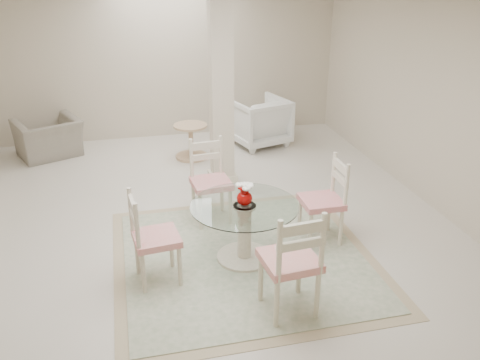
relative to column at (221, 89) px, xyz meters
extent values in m
plane|color=silver|center=(-0.50, -1.30, -1.35)|extent=(7.00, 7.00, 0.00)
cube|color=beige|center=(-0.50, 2.20, 0.00)|extent=(6.00, 0.02, 2.70)
cube|color=beige|center=(-0.50, -4.80, 0.00)|extent=(6.00, 0.02, 2.70)
cube|color=beige|center=(2.50, -1.30, 0.00)|extent=(0.02, 7.00, 2.70)
cube|color=beige|center=(0.00, 0.00, 0.00)|extent=(0.30, 0.30, 2.70)
cube|color=tan|center=(-0.20, -2.17, -1.35)|extent=(2.77, 2.77, 0.01)
cube|color=beige|center=(-0.20, -2.17, -1.34)|extent=(2.54, 2.54, 0.01)
cylinder|color=#EFE2C4|center=(-0.20, -2.17, -1.33)|extent=(0.59, 0.59, 0.04)
cylinder|color=#EFE2C4|center=(-0.20, -2.17, -1.01)|extent=(0.15, 0.15, 0.61)
cylinder|color=#EFE2C4|center=(-0.20, -2.17, -0.72)|extent=(0.24, 0.24, 0.02)
cylinder|color=white|center=(-0.20, -2.17, -0.70)|extent=(1.13, 1.13, 0.01)
ellipsoid|color=#9C0604|center=(-0.20, -2.17, -0.62)|extent=(0.16, 0.16, 0.16)
cylinder|color=#9C0604|center=(-0.20, -2.17, -0.52)|extent=(0.09, 0.09, 0.05)
cylinder|color=#9C0604|center=(-0.20, -2.17, -0.49)|extent=(0.14, 0.14, 0.02)
ellipsoid|color=white|center=(-0.20, -2.17, -0.47)|extent=(0.09, 0.09, 0.04)
ellipsoid|color=white|center=(-0.15, -2.15, -0.48)|extent=(0.09, 0.09, 0.04)
ellipsoid|color=white|center=(-0.24, -2.14, -0.48)|extent=(0.09, 0.09, 0.04)
ellipsoid|color=white|center=(-0.19, -2.22, -0.49)|extent=(0.09, 0.09, 0.04)
ellipsoid|color=white|center=(-0.16, -2.20, -0.48)|extent=(0.09, 0.09, 0.04)
cylinder|color=#F6E8CA|center=(0.55, -1.80, -1.12)|extent=(0.04, 0.04, 0.46)
cylinder|color=#F6E8CA|center=(0.55, -2.16, -1.12)|extent=(0.04, 0.04, 0.46)
cylinder|color=#F6E8CA|center=(0.92, -1.80, -1.12)|extent=(0.04, 0.04, 0.46)
cylinder|color=#F6E8CA|center=(0.91, -2.16, -1.12)|extent=(0.04, 0.04, 0.46)
cube|color=red|center=(0.73, -1.98, -0.85)|extent=(0.45, 0.45, 0.07)
cube|color=#F6E8CA|center=(0.93, -1.98, -0.52)|extent=(0.05, 0.40, 0.54)
cylinder|color=beige|center=(-0.55, -1.43, -1.11)|extent=(0.05, 0.05, 0.47)
cylinder|color=beige|center=(-0.18, -1.40, -1.11)|extent=(0.05, 0.05, 0.47)
cylinder|color=beige|center=(-0.58, -1.06, -1.11)|extent=(0.05, 0.05, 0.47)
cylinder|color=beige|center=(-0.21, -1.03, -1.11)|extent=(0.05, 0.05, 0.47)
cube|color=red|center=(-0.38, -1.23, -0.84)|extent=(0.49, 0.49, 0.07)
cube|color=beige|center=(-0.40, -1.03, -0.50)|extent=(0.41, 0.08, 0.55)
cylinder|color=beige|center=(-0.93, -2.50, -1.12)|extent=(0.04, 0.04, 0.45)
cylinder|color=beige|center=(-0.98, -2.15, -1.12)|extent=(0.04, 0.04, 0.45)
cylinder|color=beige|center=(-1.29, -2.55, -1.12)|extent=(0.04, 0.04, 0.45)
cylinder|color=beige|center=(-1.33, -2.19, -1.12)|extent=(0.04, 0.04, 0.45)
cube|color=#B11312|center=(-1.13, -2.35, -0.86)|extent=(0.48, 0.48, 0.07)
cube|color=beige|center=(-1.33, -2.37, -0.53)|extent=(0.09, 0.40, 0.53)
cylinder|color=beige|center=(0.16, -2.89, -1.10)|extent=(0.05, 0.05, 0.50)
cylinder|color=beige|center=(-0.23, -2.92, -1.10)|extent=(0.05, 0.05, 0.50)
cylinder|color=beige|center=(0.20, -3.27, -1.10)|extent=(0.05, 0.05, 0.50)
cylinder|color=beige|center=(-0.19, -3.31, -1.10)|extent=(0.05, 0.05, 0.50)
cube|color=red|center=(-0.01, -3.10, -0.81)|extent=(0.52, 0.52, 0.08)
cube|color=beige|center=(0.00, -3.31, -0.45)|extent=(0.44, 0.09, 0.59)
imported|color=gray|center=(-2.55, 1.58, -1.04)|extent=(1.20, 1.14, 0.62)
imported|color=white|center=(0.92, 1.35, -0.94)|extent=(1.09, 1.10, 0.82)
cylinder|color=tan|center=(-0.32, 0.97, -1.33)|extent=(0.51, 0.51, 0.04)
cylinder|color=tan|center=(-0.32, 0.97, -1.07)|extent=(0.08, 0.08, 0.49)
cylinder|color=tan|center=(-0.32, 0.97, -0.81)|extent=(0.54, 0.54, 0.03)
camera|label=1|loc=(-1.33, -6.73, 1.67)|focal=38.00mm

